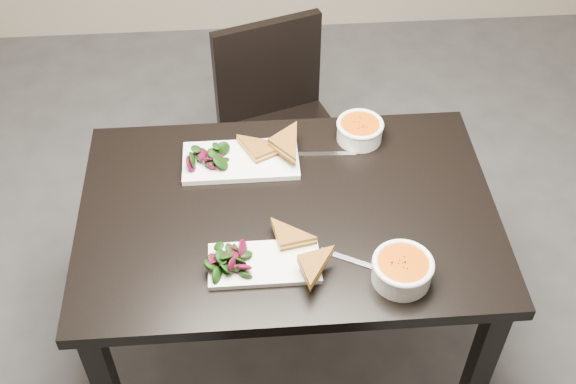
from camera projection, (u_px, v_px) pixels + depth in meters
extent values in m
cube|color=black|center=(288.00, 214.00, 2.08)|extent=(1.20, 0.80, 0.04)
cube|color=black|center=(477.00, 373.00, 2.13)|extent=(0.06, 0.06, 0.71)
cube|color=black|center=(130.00, 224.00, 2.55)|extent=(0.06, 0.06, 0.71)
cube|color=black|center=(429.00, 207.00, 2.61)|extent=(0.06, 0.06, 0.71)
cube|color=black|center=(287.00, 143.00, 2.74)|extent=(0.53, 0.53, 0.04)
cube|color=black|center=(262.00, 228.00, 2.74)|extent=(0.05, 0.05, 0.41)
cube|color=black|center=(346.00, 202.00, 2.84)|extent=(0.05, 0.05, 0.41)
cube|color=black|center=(230.00, 168.00, 2.97)|extent=(0.05, 0.05, 0.41)
cube|color=black|center=(310.00, 146.00, 3.07)|extent=(0.05, 0.05, 0.41)
cube|color=black|center=(268.00, 69.00, 2.71)|extent=(0.41, 0.17, 0.40)
cube|color=white|center=(264.00, 263.00, 1.91)|extent=(0.30, 0.15, 0.01)
cylinder|color=white|center=(402.00, 272.00, 1.86)|extent=(0.16, 0.16, 0.06)
cylinder|color=#D15409|center=(403.00, 265.00, 1.84)|extent=(0.13, 0.13, 0.02)
torus|color=white|center=(403.00, 263.00, 1.84)|extent=(0.16, 0.16, 0.02)
cube|color=silver|center=(352.00, 260.00, 1.93)|extent=(0.17, 0.10, 0.00)
cube|color=white|center=(241.00, 161.00, 2.19)|extent=(0.35, 0.18, 0.02)
cylinder|color=white|center=(360.00, 132.00, 2.26)|extent=(0.14, 0.14, 0.06)
cylinder|color=#D15409|center=(360.00, 126.00, 2.24)|extent=(0.12, 0.12, 0.02)
torus|color=white|center=(360.00, 124.00, 2.23)|extent=(0.15, 0.15, 0.01)
cube|color=silver|center=(327.00, 154.00, 2.22)|extent=(0.18, 0.03, 0.00)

